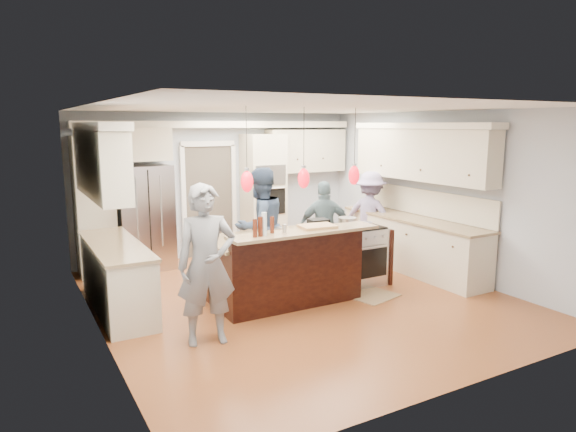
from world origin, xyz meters
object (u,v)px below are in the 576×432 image
island_range (359,255)px  kitchen_island (282,266)px  person_far_left (260,227)px  refrigerator (145,218)px  person_bar_end (207,265)px

island_range → kitchen_island: bearing=-176.9°
island_range → person_far_left: bearing=151.9°
refrigerator → kitchen_island: 2.91m
kitchen_island → island_range: (1.41, 0.08, -0.03)m
kitchen_island → person_bar_end: bearing=-148.7°
island_range → person_far_left: (-1.36, 0.73, 0.46)m
refrigerator → island_range: (2.71, -2.49, -0.44)m
refrigerator → island_range: size_ratio=1.96×
person_bar_end → person_far_left: person_bar_end is taller
refrigerator → person_far_left: person_far_left is taller
person_bar_end → island_range: bearing=28.9°
kitchen_island → person_far_left: size_ratio=1.14×
refrigerator → person_far_left: bearing=-52.6°
refrigerator → island_range: refrigerator is taller
refrigerator → kitchen_island: bearing=-63.1°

